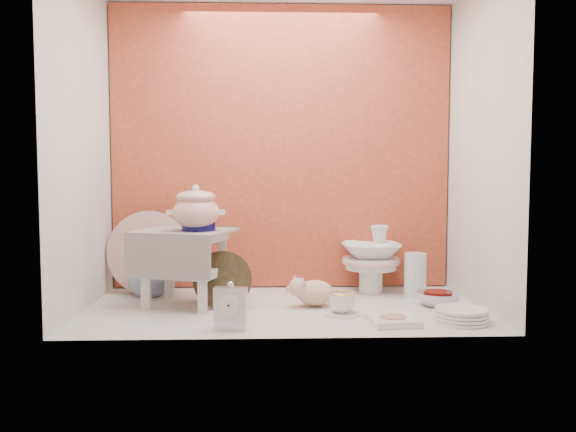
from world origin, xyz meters
The scene contains 17 objects.
ground centered at (0.00, 0.00, 0.00)m, with size 1.80×1.80×0.00m, color silver.
niche_shell centered at (0.00, 0.18, 0.93)m, with size 1.86×1.03×1.53m.
step_stool centered at (-0.46, 0.07, 0.18)m, with size 0.41×0.35×0.35m, color silver, non-canonical shape.
soup_tureen centered at (-0.40, 0.03, 0.46)m, with size 0.25×0.25×0.21m, color white, non-canonical shape.
cobalt_bowl centered at (-0.39, 0.05, 0.38)m, with size 0.16×0.16×0.06m, color #0B0946.
floral_platter centered at (-0.68, 0.34, 0.21)m, with size 0.42×0.07×0.42m, color white, non-canonical shape.
blue_white_vase centered at (-0.67, 0.29, 0.11)m, with size 0.21×0.21×0.22m, color white.
lacquer_tray centered at (-0.28, 0.01, 0.13)m, with size 0.27×0.10×0.26m, color black, non-canonical shape.
mantel_clock centered at (-0.22, -0.37, 0.09)m, with size 0.13×0.04×0.19m, color silver.
plush_pig centered at (0.14, 0.02, 0.07)m, with size 0.22×0.15×0.13m, color #D2AB94.
teacup_saucer centered at (0.25, -0.14, 0.01)m, with size 0.16×0.16×0.01m, color white.
gold_rim_teacup centered at (0.25, -0.14, 0.06)m, with size 0.12×0.12×0.09m, color white.
lattice_dish centered at (0.44, -0.30, 0.01)m, with size 0.19×0.19×0.03m, color white.
dinner_plate_stack centered at (0.73, -0.29, 0.03)m, with size 0.23×0.23×0.06m, color white.
crystal_bowl centered at (0.72, 0.02, 0.03)m, with size 0.20×0.20×0.06m, color silver.
clear_glass_vase centered at (0.66, 0.23, 0.11)m, with size 0.11×0.11×0.22m, color silver.
porcelain_tower centered at (0.46, 0.34, 0.17)m, with size 0.30×0.30×0.35m, color white, non-canonical shape.
Camera 1 is at (-0.07, -2.66, 0.62)m, focal length 36.81 mm.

